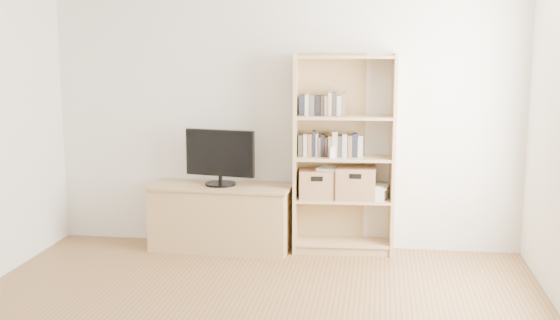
% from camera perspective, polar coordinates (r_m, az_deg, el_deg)
% --- Properties ---
extents(back_wall, '(4.50, 0.02, 2.60)m').
position_cam_1_polar(back_wall, '(6.73, 0.35, 3.86)').
color(back_wall, white).
rests_on(back_wall, floor).
extents(front_wall, '(4.50, 0.02, 2.60)m').
position_cam_1_polar(front_wall, '(1.99, -19.98, -11.22)').
color(front_wall, white).
rests_on(front_wall, floor).
extents(tv_stand, '(1.33, 0.55, 0.60)m').
position_cam_1_polar(tv_stand, '(6.77, -4.82, -4.74)').
color(tv_stand, tan).
rests_on(tv_stand, floor).
extents(bookshelf, '(0.95, 0.39, 1.87)m').
position_cam_1_polar(bookshelf, '(6.56, 5.20, 0.45)').
color(bookshelf, tan).
rests_on(bookshelf, floor).
extents(television, '(0.68, 0.17, 0.53)m').
position_cam_1_polar(television, '(6.64, -4.89, 0.24)').
color(television, black).
rests_on(television, tv_stand).
extents(books_row_mid, '(0.88, 0.21, 0.24)m').
position_cam_1_polar(books_row_mid, '(6.56, 5.21, 1.31)').
color(books_row_mid, '#3A362F').
rests_on(books_row_mid, bookshelf).
extents(books_row_upper, '(0.40, 0.18, 0.20)m').
position_cam_1_polar(books_row_upper, '(6.52, 3.43, 4.54)').
color(books_row_upper, '#3A362F').
rests_on(books_row_upper, bookshelf).
extents(baby_monitor, '(0.06, 0.04, 0.10)m').
position_cam_1_polar(baby_monitor, '(6.45, 4.29, 0.56)').
color(baby_monitor, white).
rests_on(baby_monitor, bookshelf).
extents(basket_left, '(0.35, 0.30, 0.27)m').
position_cam_1_polar(basket_left, '(6.60, 3.00, -1.94)').
color(basket_left, '#9E7147').
rests_on(basket_left, bookshelf).
extents(basket_right, '(0.37, 0.31, 0.30)m').
position_cam_1_polar(basket_right, '(6.60, 6.16, -1.85)').
color(basket_right, '#9E7147').
rests_on(basket_right, bookshelf).
extents(laptop, '(0.34, 0.27, 0.02)m').
position_cam_1_polar(laptop, '(6.57, 4.47, -0.72)').
color(laptop, silver).
rests_on(laptop, basket_left).
extents(magazine_stack, '(0.21, 0.27, 0.11)m').
position_cam_1_polar(magazine_stack, '(6.63, 7.94, -2.68)').
color(magazine_stack, beige).
rests_on(magazine_stack, bookshelf).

